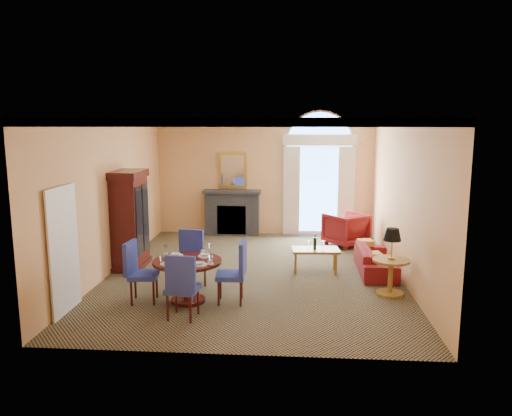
# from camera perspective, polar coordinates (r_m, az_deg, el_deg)

# --- Properties ---
(ground) EXTENTS (7.50, 7.50, 0.00)m
(ground) POSITION_cam_1_polar(r_m,az_deg,el_deg) (10.60, -0.21, -7.40)
(ground) COLOR #13123B
(ground) RESTS_ON ground
(room_envelope) EXTENTS (6.04, 7.52, 3.45)m
(room_envelope) POSITION_cam_1_polar(r_m,az_deg,el_deg) (10.81, -0.07, 6.48)
(room_envelope) COLOR #F0B372
(room_envelope) RESTS_ON ground
(armoire) EXTENTS (0.61, 1.08, 2.12)m
(armoire) POSITION_cam_1_polar(r_m,az_deg,el_deg) (11.13, -14.21, -1.46)
(armoire) COLOR #330C0B
(armoire) RESTS_ON ground
(dining_table) EXTENTS (1.21, 1.21, 0.96)m
(dining_table) POSITION_cam_1_polar(r_m,az_deg,el_deg) (8.88, -7.82, -7.15)
(dining_table) COLOR #330C0B
(dining_table) RESTS_ON ground
(dining_chair_north) EXTENTS (0.63, 0.63, 1.10)m
(dining_chair_north) POSITION_cam_1_polar(r_m,az_deg,el_deg) (9.68, -7.43, -5.33)
(dining_chair_north) COLOR navy
(dining_chair_north) RESTS_ON ground
(dining_chair_south) EXTENTS (0.55, 0.56, 1.10)m
(dining_chair_south) POSITION_cam_1_polar(r_m,az_deg,el_deg) (8.08, -8.49, -8.46)
(dining_chair_south) COLOR navy
(dining_chair_south) RESTS_ON ground
(dining_chair_east) EXTENTS (0.53, 0.51, 1.10)m
(dining_chair_east) POSITION_cam_1_polar(r_m,az_deg,el_deg) (8.76, -2.27, -6.89)
(dining_chair_east) COLOR navy
(dining_chair_east) RESTS_ON ground
(dining_chair_west) EXTENTS (0.55, 0.55, 1.10)m
(dining_chair_west) POSITION_cam_1_polar(r_m,az_deg,el_deg) (9.03, -13.41, -6.66)
(dining_chair_west) COLOR navy
(dining_chair_west) RESTS_ON ground
(sofa) EXTENTS (0.72, 1.81, 0.53)m
(sofa) POSITION_cam_1_polar(r_m,az_deg,el_deg) (10.85, 13.51, -5.83)
(sofa) COLOR maroon
(sofa) RESTS_ON ground
(armchair) EXTENTS (1.28, 1.29, 0.85)m
(armchair) POSITION_cam_1_polar(r_m,az_deg,el_deg) (12.98, 10.23, -2.40)
(armchair) COLOR maroon
(armchair) RESTS_ON ground
(coffee_table) EXTENTS (1.03, 0.62, 0.83)m
(coffee_table) POSITION_cam_1_polar(r_m,az_deg,el_deg) (10.61, 6.81, -4.88)
(coffee_table) COLOR olive
(coffee_table) RESTS_ON ground
(side_table) EXTENTS (0.67, 0.67, 1.22)m
(side_table) POSITION_cam_1_polar(r_m,az_deg,el_deg) (9.44, 15.22, -5.26)
(side_table) COLOR olive
(side_table) RESTS_ON ground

